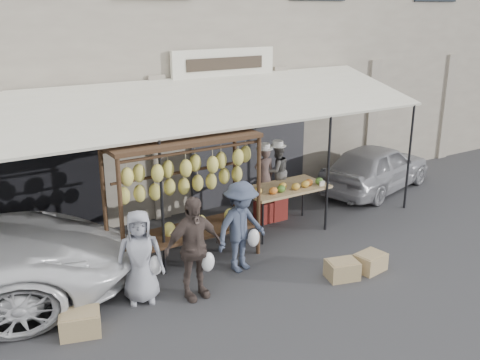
% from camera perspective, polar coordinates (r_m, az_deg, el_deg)
% --- Properties ---
extents(ground_plane, '(90.00, 90.00, 0.00)m').
position_cam_1_polar(ground_plane, '(8.72, 1.36, -11.29)').
color(ground_plane, '#2D2D30').
extents(shophouse, '(24.00, 6.15, 7.30)m').
position_cam_1_polar(shophouse, '(13.52, -14.38, 14.83)').
color(shophouse, '#A29987').
rests_on(shophouse, ground_plane).
extents(awning, '(10.00, 2.35, 2.92)m').
position_cam_1_polar(awning, '(9.74, -5.95, 7.89)').
color(awning, silver).
rests_on(awning, ground_plane).
extents(banana_rack, '(2.60, 0.90, 2.24)m').
position_cam_1_polar(banana_rack, '(8.91, -5.89, 0.30)').
color(banana_rack, black).
rests_on(banana_rack, ground_plane).
extents(produce_table, '(1.70, 0.90, 1.04)m').
position_cam_1_polar(produce_table, '(10.49, 4.95, -0.92)').
color(produce_table, tan).
rests_on(produce_table, ground_plane).
extents(vendor_left, '(0.47, 0.35, 1.17)m').
position_cam_1_polar(vendor_left, '(10.83, 2.59, 0.53)').
color(vendor_left, brown).
rests_on(vendor_left, stool_left).
extents(vendor_right, '(0.56, 0.44, 1.13)m').
position_cam_1_polar(vendor_right, '(11.00, 3.99, 0.97)').
color(vendor_right, '#575553').
rests_on(vendor_right, stool_right).
extents(customer_left, '(0.83, 0.68, 1.46)m').
position_cam_1_polar(customer_left, '(8.15, -10.63, -8.05)').
color(customer_left, '#9698A4').
rests_on(customer_left, ground_plane).
extents(customer_mid, '(0.97, 0.44, 1.63)m').
position_cam_1_polar(customer_mid, '(8.11, -5.03, -7.25)').
color(customer_mid, '#4C3E39').
rests_on(customer_mid, ground_plane).
extents(customer_right, '(1.10, 0.76, 1.57)m').
position_cam_1_polar(customer_right, '(8.90, 0.10, -5.01)').
color(customer_right, '#3C455B').
rests_on(customer_right, ground_plane).
extents(stool_left, '(0.35, 0.35, 0.44)m').
position_cam_1_polar(stool_left, '(11.09, 2.53, -3.42)').
color(stool_left, maroon).
rests_on(stool_left, ground_plane).
extents(stool_right, '(0.40, 0.40, 0.49)m').
position_cam_1_polar(stool_right, '(11.26, 3.90, -2.96)').
color(stool_right, maroon).
rests_on(stool_right, ground_plane).
extents(crate_near_a, '(0.59, 0.51, 0.30)m').
position_cam_1_polar(crate_near_a, '(9.05, 10.84, -9.39)').
color(crate_near_a, tan).
rests_on(crate_near_a, ground_plane).
extents(crate_near_b, '(0.55, 0.44, 0.30)m').
position_cam_1_polar(crate_near_b, '(9.41, 13.72, -8.51)').
color(crate_near_b, tan).
rests_on(crate_near_b, ground_plane).
extents(crate_far, '(0.63, 0.54, 0.32)m').
position_cam_1_polar(crate_far, '(7.84, -16.68, -14.42)').
color(crate_far, tan).
rests_on(crate_far, ground_plane).
extents(sedan, '(3.67, 2.22, 1.17)m').
position_cam_1_polar(sedan, '(13.31, 14.32, 1.36)').
color(sedan, '#9F9FA4').
rests_on(sedan, ground_plane).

